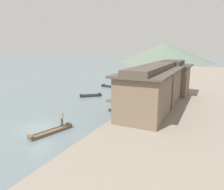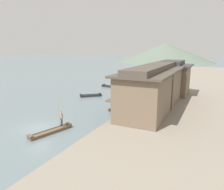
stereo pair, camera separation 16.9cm
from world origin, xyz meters
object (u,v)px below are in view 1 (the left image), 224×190
Objects in this scene: boat_upstream_distant at (137,96)px; boat_midriver_upstream at (109,86)px; boat_moored_second at (164,75)px; boat_moored_third at (170,77)px; boat_foreground_poled at (51,132)px; boat_moored_far at (117,107)px; boatman_person at (62,117)px; house_waterfront_tall at (171,78)px; boat_moored_nearest at (155,73)px; boat_midriver_drifting at (91,96)px; house_waterfront_second at (160,83)px; house_waterfront_nearest at (144,94)px.

boat_midriver_upstream is at bearing 145.20° from boat_upstream_distant.
boat_moored_second is 1.07× the size of boat_upstream_distant.
boat_moored_third reaches higher than boat_moored_second.
boat_moored_far reaches higher than boat_foreground_poled.
boat_moored_far is at bearing 77.15° from boatman_person.
boat_upstream_distant is 7.17m from house_waterfront_tall.
boat_moored_far is at bearing -91.08° from boat_moored_third.
boat_moored_third is 0.72× the size of house_waterfront_tall.
boat_moored_nearest is (-3.29, 58.04, 0.08)m from boat_foreground_poled.
boat_midriver_drifting is 14.15m from house_waterfront_second.
boat_midriver_upstream is (-6.54, 27.46, 0.01)m from boat_foreground_poled.
boat_moored_nearest is (-3.66, 56.63, -1.27)m from boatman_person.
house_waterfront_second is (5.47, 4.05, 3.52)m from boat_moored_far.
boat_upstream_distant is at bearing 90.95° from boat_moored_far.
boatman_person reaches higher than boat_moored_second.
boat_moored_third is 1.36× the size of boat_midriver_drifting.
boat_midriver_drifting is 17.27m from house_waterfront_nearest.
boat_moored_far is 0.45× the size of house_waterfront_second.
house_waterfront_nearest is at bearing -67.98° from boat_upstream_distant.
boat_midriver_drifting is at bearing -153.68° from boat_upstream_distant.
boat_upstream_distant is at bearing -86.67° from boat_moored_second.
boat_moored_third reaches higher than boat_moored_nearest.
boat_moored_second is at bearing 99.08° from house_waterfront_nearest.
boat_moored_third is at bearing -49.80° from boat_moored_nearest.
house_waterfront_second reaches higher than boat_moored_third.
house_waterfront_nearest is at bearing 36.48° from boatman_person.
house_waterfront_nearest reaches higher than boat_moored_far.
house_waterfront_tall reaches higher than boat_moored_third.
house_waterfront_tall is (8.21, 21.06, 2.26)m from boatman_person.
boat_moored_nearest is at bearing 130.20° from boat_moored_third.
house_waterfront_second is at bearing 36.47° from boat_moored_far.
boat_moored_nearest is at bearing 105.16° from house_waterfront_second.
house_waterfront_tall reaches higher than boat_moored_second.
boat_foreground_poled is 1.42× the size of boat_moored_far.
boat_moored_nearest is 0.88× the size of boat_moored_third.
boat_foreground_poled is at bearing -110.90° from house_waterfront_tall.
house_waterfront_second reaches higher than boat_midriver_drifting.
boat_midriver_upstream is (-7.13, -27.23, -0.00)m from boat_moored_second.
boat_moored_second is 28.15m from boat_midriver_upstream.
boat_moored_third is 28.31m from house_waterfront_tall.
boatman_person is at bearing -86.30° from boat_moored_nearest.
boat_foreground_poled is at bearing -138.69° from house_waterfront_nearest.
boatman_person is 0.81× the size of boat_midriver_drifting.
house_waterfront_second is at bearing 61.33° from boatman_person.
house_waterfront_nearest is (5.48, -4.46, 3.52)m from boat_moored_far.
boat_moored_nearest is at bearing 98.99° from boat_upstream_distant.
boatman_person is 0.84× the size of boat_moored_far.
boat_moored_third is 34.06m from boat_midriver_drifting.
boatman_person is 53.29m from boat_moored_second.
house_waterfront_tall reaches higher than boat_midriver_drifting.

